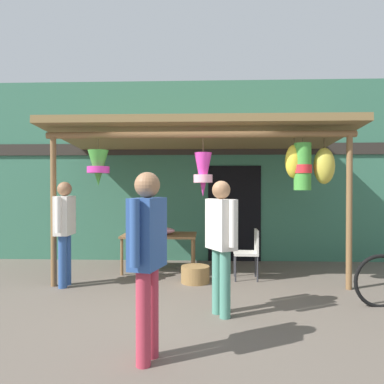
{
  "coord_description": "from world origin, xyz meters",
  "views": [
    {
      "loc": [
        0.26,
        -5.53,
        1.56
      ],
      "look_at": [
        -0.02,
        1.26,
        1.46
      ],
      "focal_mm": 34.79,
      "sensor_mm": 36.0,
      "label": 1
    }
  ],
  "objects_px": {
    "display_table": "(160,237)",
    "folding_chair": "(250,250)",
    "wicker_basket_by_table": "(195,274)",
    "vendor_in_orange": "(221,236)",
    "shopper_by_bananas": "(65,225)",
    "flower_heap_on_table": "(157,231)",
    "customer_foreground": "(147,250)"
  },
  "relations": [
    {
      "from": "display_table",
      "to": "folding_chair",
      "type": "relative_size",
      "value": 1.61
    },
    {
      "from": "wicker_basket_by_table",
      "to": "vendor_in_orange",
      "type": "relative_size",
      "value": 0.28
    },
    {
      "from": "folding_chair",
      "to": "shopper_by_bananas",
      "type": "height_order",
      "value": "shopper_by_bananas"
    },
    {
      "from": "flower_heap_on_table",
      "to": "wicker_basket_by_table",
      "type": "height_order",
      "value": "flower_heap_on_table"
    },
    {
      "from": "shopper_by_bananas",
      "to": "vendor_in_orange",
      "type": "bearing_deg",
      "value": -27.08
    },
    {
      "from": "display_table",
      "to": "shopper_by_bananas",
      "type": "relative_size",
      "value": 0.82
    },
    {
      "from": "customer_foreground",
      "to": "shopper_by_bananas",
      "type": "distance_m",
      "value": 2.96
    },
    {
      "from": "customer_foreground",
      "to": "flower_heap_on_table",
      "type": "bearing_deg",
      "value": 96.2
    },
    {
      "from": "display_table",
      "to": "vendor_in_orange",
      "type": "distance_m",
      "value": 2.59
    },
    {
      "from": "shopper_by_bananas",
      "to": "flower_heap_on_table",
      "type": "bearing_deg",
      "value": 38.9
    },
    {
      "from": "flower_heap_on_table",
      "to": "display_table",
      "type": "bearing_deg",
      "value": 62.09
    },
    {
      "from": "display_table",
      "to": "customer_foreground",
      "type": "relative_size",
      "value": 0.8
    },
    {
      "from": "folding_chair",
      "to": "shopper_by_bananas",
      "type": "bearing_deg",
      "value": -169.16
    },
    {
      "from": "flower_heap_on_table",
      "to": "shopper_by_bananas",
      "type": "bearing_deg",
      "value": -141.1
    },
    {
      "from": "display_table",
      "to": "vendor_in_orange",
      "type": "bearing_deg",
      "value": -65.91
    },
    {
      "from": "display_table",
      "to": "shopper_by_bananas",
      "type": "xyz_separation_m",
      "value": [
        -1.35,
        -1.12,
        0.34
      ]
    },
    {
      "from": "folding_chair",
      "to": "vendor_in_orange",
      "type": "xyz_separation_m",
      "value": [
        -0.56,
        -1.79,
        0.46
      ]
    },
    {
      "from": "vendor_in_orange",
      "to": "folding_chair",
      "type": "bearing_deg",
      "value": 72.7
    },
    {
      "from": "vendor_in_orange",
      "to": "customer_foreground",
      "type": "bearing_deg",
      "value": -120.08
    },
    {
      "from": "folding_chair",
      "to": "wicker_basket_by_table",
      "type": "bearing_deg",
      "value": -164.53
    },
    {
      "from": "flower_heap_on_table",
      "to": "folding_chair",
      "type": "height_order",
      "value": "folding_chair"
    },
    {
      "from": "wicker_basket_by_table",
      "to": "vendor_in_orange",
      "type": "bearing_deg",
      "value": -76.74
    },
    {
      "from": "vendor_in_orange",
      "to": "display_table",
      "type": "bearing_deg",
      "value": 114.09
    },
    {
      "from": "shopper_by_bananas",
      "to": "folding_chair",
      "type": "bearing_deg",
      "value": 10.84
    },
    {
      "from": "folding_chair",
      "to": "vendor_in_orange",
      "type": "bearing_deg",
      "value": -107.3
    },
    {
      "from": "customer_foreground",
      "to": "shopper_by_bananas",
      "type": "relative_size",
      "value": 1.03
    },
    {
      "from": "customer_foreground",
      "to": "folding_chair",
      "type": "bearing_deg",
      "value": 67.25
    },
    {
      "from": "folding_chair",
      "to": "vendor_in_orange",
      "type": "distance_m",
      "value": 1.93
    },
    {
      "from": "folding_chair",
      "to": "display_table",
      "type": "bearing_deg",
      "value": 160.92
    },
    {
      "from": "wicker_basket_by_table",
      "to": "folding_chair",
      "type": "bearing_deg",
      "value": 15.47
    },
    {
      "from": "wicker_basket_by_table",
      "to": "customer_foreground",
      "type": "distance_m",
      "value": 2.9
    },
    {
      "from": "display_table",
      "to": "customer_foreground",
      "type": "xyz_separation_m",
      "value": [
        0.35,
        -3.55,
        0.38
      ]
    }
  ]
}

